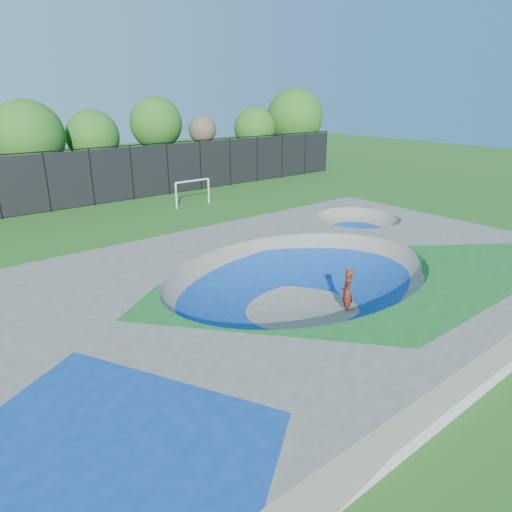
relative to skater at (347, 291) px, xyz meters
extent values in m
plane|color=#1F5216|center=(-0.84, 1.48, -0.86)|extent=(120.00, 120.00, 0.00)
cube|color=gray|center=(-0.84, 1.48, -0.11)|extent=(22.00, 14.00, 1.50)
imported|color=red|center=(0.00, 0.00, 0.00)|extent=(0.73, 0.73, 1.71)
cube|color=black|center=(0.00, 0.00, -0.83)|extent=(0.65, 0.75, 0.05)
cylinder|color=silver|center=(3.25, 17.97, 0.03)|extent=(0.12, 0.12, 1.78)
cylinder|color=silver|center=(5.92, 17.97, 0.03)|extent=(0.12, 0.12, 1.78)
cylinder|color=silver|center=(4.59, 17.97, 0.92)|extent=(2.67, 0.12, 0.12)
cylinder|color=black|center=(-3.84, 22.48, 1.14)|extent=(0.09, 0.09, 4.00)
cylinder|color=black|center=(-0.84, 22.48, 1.14)|extent=(0.09, 0.09, 4.00)
cylinder|color=black|center=(2.16, 22.48, 1.14)|extent=(0.09, 0.09, 4.00)
cylinder|color=black|center=(5.16, 22.48, 1.14)|extent=(0.09, 0.09, 4.00)
cylinder|color=black|center=(8.16, 22.48, 1.14)|extent=(0.09, 0.09, 4.00)
cylinder|color=black|center=(11.16, 22.48, 1.14)|extent=(0.09, 0.09, 4.00)
cylinder|color=black|center=(14.16, 22.48, 1.14)|extent=(0.09, 0.09, 4.00)
cylinder|color=black|center=(17.16, 22.48, 1.14)|extent=(0.09, 0.09, 4.00)
cylinder|color=black|center=(20.16, 22.48, 1.14)|extent=(0.09, 0.09, 4.00)
cylinder|color=black|center=(23.16, 22.48, 1.14)|extent=(0.09, 0.09, 4.00)
cube|color=black|center=(-0.84, 22.48, 1.14)|extent=(48.00, 0.03, 3.80)
cylinder|color=black|center=(-0.84, 22.48, 3.14)|extent=(48.00, 0.08, 0.08)
cylinder|color=#4A3125|center=(-3.40, 27.48, 0.48)|extent=(0.44, 0.44, 2.67)
sphere|color=#225A17|center=(-3.40, 27.48, 3.77)|extent=(5.22, 5.22, 5.22)
cylinder|color=#4A3125|center=(1.63, 28.15, 0.49)|extent=(0.44, 0.44, 2.69)
sphere|color=#225A17|center=(1.63, 28.15, 3.41)|extent=(4.20, 4.20, 4.20)
cylinder|color=#4A3125|center=(7.58, 28.67, 0.81)|extent=(0.44, 0.44, 3.33)
sphere|color=#225A17|center=(7.58, 28.67, 4.19)|extent=(4.60, 4.60, 4.60)
cylinder|color=#4A3125|center=(11.98, 27.98, 0.76)|extent=(0.44, 0.44, 3.23)
sphere|color=brown|center=(11.98, 27.98, 3.48)|extent=(2.60, 2.60, 2.60)
cylinder|color=#4A3125|center=(17.30, 26.72, 0.52)|extent=(0.44, 0.44, 2.76)
sphere|color=#225A17|center=(17.30, 26.72, 3.44)|extent=(4.11, 4.11, 4.11)
cylinder|color=#4A3125|center=(23.24, 27.27, 0.60)|extent=(0.44, 0.44, 2.92)
sphere|color=#225A17|center=(23.24, 27.27, 4.30)|extent=(5.96, 5.96, 5.96)
camera|label=1|loc=(-12.02, -9.60, 6.75)|focal=32.00mm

